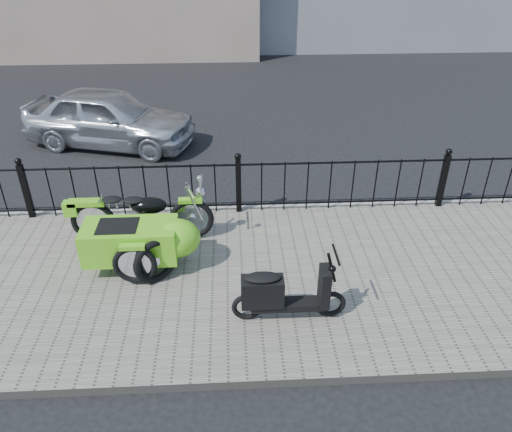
{
  "coord_description": "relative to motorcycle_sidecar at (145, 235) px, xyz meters",
  "views": [
    {
      "loc": [
        -0.11,
        -6.13,
        4.48
      ],
      "look_at": [
        0.22,
        -0.1,
        0.85
      ],
      "focal_mm": 35.0,
      "sensor_mm": 36.0,
      "label": 1
    }
  ],
  "objects": [
    {
      "name": "ground",
      "position": [
        1.37,
        0.12,
        -0.59
      ],
      "size": [
        120.0,
        120.0,
        0.0
      ],
      "primitive_type": "plane",
      "color": "black",
      "rests_on": "ground"
    },
    {
      "name": "sidewalk",
      "position": [
        1.37,
        -0.38,
        -0.53
      ],
      "size": [
        30.0,
        3.8,
        0.12
      ],
      "primitive_type": "cube",
      "color": "#686358",
      "rests_on": "ground"
    },
    {
      "name": "curb",
      "position": [
        1.37,
        1.56,
        -0.53
      ],
      "size": [
        30.0,
        0.1,
        0.12
      ],
      "primitive_type": "cube",
      "color": "gray",
      "rests_on": "ground"
    },
    {
      "name": "iron_fence",
      "position": [
        1.37,
        1.42,
        -0.01
      ],
      "size": [
        14.11,
        0.11,
        1.08
      ],
      "color": "black",
      "rests_on": "sidewalk"
    },
    {
      "name": "motorcycle_sidecar",
      "position": [
        0.0,
        0.0,
        0.0
      ],
      "size": [
        2.28,
        1.48,
        0.98
      ],
      "color": "black",
      "rests_on": "sidewalk"
    },
    {
      "name": "scooter",
      "position": [
        1.83,
        -1.29,
        -0.1
      ],
      "size": [
        1.44,
        0.42,
        0.97
      ],
      "color": "black",
      "rests_on": "sidewalk"
    },
    {
      "name": "spare_tire",
      "position": [
        0.19,
        -0.46,
        -0.14
      ],
      "size": [
        0.61,
        0.46,
        0.67
      ],
      "primitive_type": "torus",
      "rotation": [
        1.57,
        0.0,
        0.61
      ],
      "color": "black",
      "rests_on": "sidewalk"
    },
    {
      "name": "sedan_car",
      "position": [
        -1.43,
        4.76,
        0.05
      ],
      "size": [
        4.04,
        2.48,
        1.29
      ],
      "primitive_type": "imported",
      "rotation": [
        0.0,
        0.0,
        1.3
      ],
      "color": "silver",
      "rests_on": "ground"
    }
  ]
}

